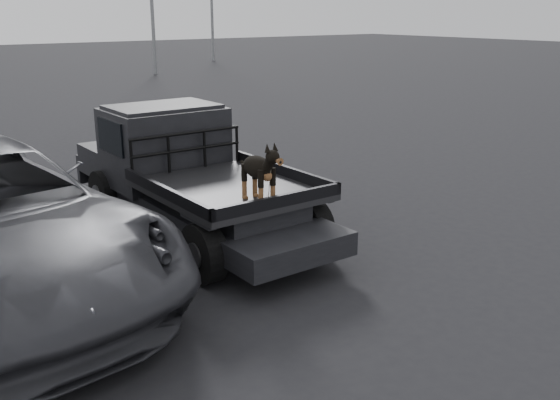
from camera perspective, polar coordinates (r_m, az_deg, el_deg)
ground at (r=8.26m, az=4.08°, el=-5.93°), size 120.00×120.00×0.00m
flatbed_ute at (r=9.41m, az=-7.73°, el=-0.17°), size 2.00×5.40×0.92m
ute_cab at (r=10.02m, az=-10.58°, el=6.05°), size 1.72×1.30×0.88m
headache_rack at (r=9.40m, az=-8.50°, el=4.41°), size 1.80×0.08×0.55m
dog at (r=7.71m, az=-1.99°, el=2.55°), size 0.32×0.60×0.74m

